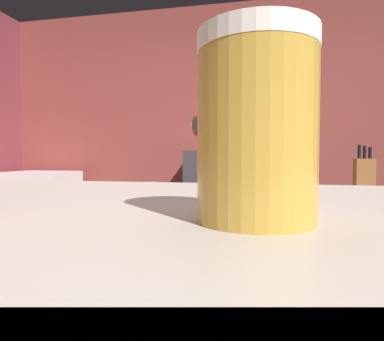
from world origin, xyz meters
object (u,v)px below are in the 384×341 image
Objects in this scene: mini_fridge at (41,217)px; mixing_bowl at (155,186)px; bottle_soy at (210,140)px; bottle_vinegar at (226,140)px; bottle_olive_oil at (241,143)px; bartender at (236,185)px; knife_block at (364,175)px; chefs_knife at (291,193)px; pint_glass_near at (256,128)px.

mini_fridge is 6.00× the size of mixing_bowl.
mixing_bowl is at bearing -32.96° from mini_fridge.
bottle_soy is 0.95× the size of bottle_vinegar.
bottle_olive_oil is (0.30, -0.01, -0.02)m from bottle_soy.
mini_fridge is at bearing -176.86° from bottle_vinegar.
bottle_vinegar reaches higher than bottle_olive_oil.
bartender is 6.12× the size of knife_block.
knife_block is 1.10× the size of bottle_soy.
bottle_olive_oil is 0.15m from bottle_vinegar.
mixing_bowl is at bearing 155.35° from chefs_knife.
bottle_soy is at bearing -178.65° from bottle_vinegar.
bottle_soy reaches higher than chefs_knife.
bottle_olive_oil is (-0.75, 1.15, 0.24)m from knife_block.
bottle_olive_oil is at bearing 123.14° from knife_block.
mini_fridge is 1.95m from bottle_soy.
chefs_knife is (-0.40, -0.07, -0.10)m from knife_block.
bottle_soy is (0.19, 1.13, 0.35)m from mixing_bowl.
bottle_vinegar is (0.16, 0.00, 0.01)m from bottle_soy.
mini_fridge is at bearing 128.32° from pint_glass_near.
bartender is at bearing -82.52° from bottle_vinegar.
chefs_knife is 1.86× the size of pint_glass_near.
mini_fridge reaches higher than mixing_bowl.
mini_fridge is 4.96× the size of bottle_olive_oil.
knife_block is 1.40m from bottle_olive_oil.
bartender reaches higher than bottle_vinegar.
bartender is at bearing -141.64° from chefs_knife.
bottle_soy is at bearing 99.24° from pint_glass_near.
bottle_vinegar is at bearing 172.68° from bottle_olive_oil.
bartender is 1.66m from bottle_olive_oil.
knife_block is 1.73× the size of mixing_bowl.
bartender is 0.83m from knife_block.
bottle_olive_oil is at bearing -7.76° from bartender.
mini_fridge is 2.72m from chefs_knife.
bottle_vinegar is at bearing 94.45° from chefs_knife.
bartender is 0.77m from mixing_bowl.
knife_block is 2.15× the size of pint_glass_near.
bottle_olive_oil reaches higher than chefs_knife.
bottle_olive_oil reaches higher than knife_block.
bartender is 7.07× the size of chefs_knife.
mini_fridge is at bearing 147.04° from mixing_bowl.
pint_glass_near is 0.67× the size of bottle_olive_oil.
chefs_knife is at bearing -44.66° from bartender.
bartender reaches higher than chefs_knife.
bartender is at bearing -77.22° from bottle_soy.
bartender is 1.69m from bottle_vinegar.
mixing_bowl is at bearing 37.28° from bartender.
bartender is 1.72m from bottle_soy.
bottle_soy is at bearing 177.16° from bottle_olive_oil.
bartender is at bearing 94.71° from pint_glass_near.
knife_block reaches higher than mini_fridge.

